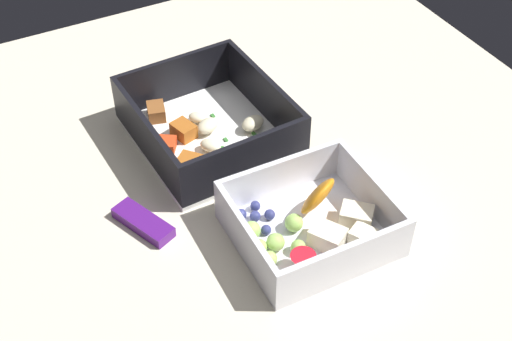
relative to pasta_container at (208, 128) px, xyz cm
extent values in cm
cube|color=beige|center=(-7.77, -1.56, -2.96)|extent=(80.00, 80.00, 2.00)
cube|color=white|center=(0.26, -0.26, -1.66)|extent=(18.74, 16.68, 0.60)
cube|color=black|center=(-8.45, -0.67, 1.48)|extent=(1.34, 15.86, 5.67)
cube|color=black|center=(8.96, 0.14, 1.48)|extent=(1.34, 15.86, 5.67)
cube|color=black|center=(-0.10, 7.35, 1.48)|extent=(16.83, 1.39, 5.67)
cube|color=black|center=(0.61, -7.88, 1.48)|extent=(16.83, 1.39, 5.67)
ellipsoid|color=beige|center=(-6.57, -2.08, -0.57)|extent=(2.27, 1.59, 1.13)
ellipsoid|color=beige|center=(-2.32, 0.76, -0.49)|extent=(3.01, 2.86, 1.24)
ellipsoid|color=beige|center=(-4.92, -6.23, -0.56)|extent=(2.36, 1.70, 1.14)
ellipsoid|color=beige|center=(-1.19, -5.23, -0.34)|extent=(2.74, 3.35, 1.45)
ellipsoid|color=beige|center=(0.83, -0.36, -0.35)|extent=(3.02, 3.45, 1.44)
ellipsoid|color=beige|center=(3.10, -0.03, -0.60)|extent=(2.62, 2.54, 1.08)
ellipsoid|color=beige|center=(-4.58, -1.07, -0.61)|extent=(2.54, 2.57, 1.06)
cube|color=#AD5B1E|center=(1.56, 2.37, -0.50)|extent=(3.19, 2.74, 1.70)
cube|color=red|center=(0.59, 5.28, -0.74)|extent=(3.26, 3.43, 1.22)
cube|color=#AD5B1E|center=(-3.96, 3.66, -0.66)|extent=(3.90, 3.81, 1.39)
cube|color=brown|center=(6.28, 3.87, -0.52)|extent=(3.13, 2.66, 1.67)
cube|color=red|center=(-6.38, 5.11, -0.49)|extent=(2.57, 3.33, 1.73)
cube|color=#387A33|center=(-5.15, -3.01, -1.26)|extent=(0.60, 0.40, 0.20)
cube|color=#387A33|center=(-1.43, -1.65, -1.26)|extent=(0.60, 0.40, 0.20)
cube|color=#387A33|center=(3.28, -2.14, -1.26)|extent=(0.60, 0.40, 0.20)
cube|color=#387A33|center=(-2.58, -0.63, -1.26)|extent=(0.60, 0.40, 0.20)
cube|color=#387A33|center=(-2.02, -4.93, -1.26)|extent=(0.60, 0.40, 0.20)
cube|color=white|center=(-18.06, -2.88, -1.66)|extent=(13.82, 15.20, 0.60)
cube|color=white|center=(-24.50, -2.74, 0.85)|extent=(0.93, 14.91, 4.41)
cube|color=white|center=(-11.61, -3.03, 0.85)|extent=(0.93, 14.91, 4.41)
cube|color=white|center=(-17.90, 4.27, 0.85)|extent=(12.30, 0.88, 4.41)
cube|color=white|center=(-18.22, -10.03, 0.85)|extent=(12.30, 0.88, 4.41)
ellipsoid|color=orange|center=(-16.24, -4.75, 1.18)|extent=(5.23, 5.79, 4.87)
cube|color=#F4EACC|center=(-21.92, -6.78, -0.53)|extent=(3.41, 3.13, 1.66)
cube|color=#F4EACC|center=(-19.25, -7.61, -0.39)|extent=(3.98, 4.01, 1.94)
cube|color=#F4EACC|center=(-20.25, -3.51, -0.36)|extent=(4.13, 3.86, 1.99)
sphere|color=#9ECC60|center=(-15.94, 2.65, -0.42)|extent=(1.88, 1.88, 1.88)
sphere|color=#9ECC60|center=(-18.41, 1.29, -0.44)|extent=(1.83, 1.83, 1.83)
sphere|color=#9ECC60|center=(-17.04, -1.21, -0.41)|extent=(1.89, 1.89, 1.89)
sphere|color=#9ECC60|center=(-19.89, -0.41, -0.60)|extent=(1.52, 1.52, 1.52)
sphere|color=#9ECC60|center=(-19.85, 2.76, -0.58)|extent=(1.56, 1.56, 1.56)
sphere|color=#9ECC60|center=(-18.08, 2.89, -0.58)|extent=(1.55, 1.55, 1.55)
cone|color=red|center=(-21.92, 0.28, -0.35)|extent=(2.51, 2.51, 2.01)
sphere|color=navy|center=(-16.26, 1.17, -0.82)|extent=(1.07, 1.07, 1.07)
sphere|color=navy|center=(-14.60, -0.14, -0.79)|extent=(1.14, 1.14, 1.14)
sphere|color=navy|center=(-12.80, 0.57, -0.81)|extent=(1.08, 1.08, 1.08)
sphere|color=navy|center=(-13.22, 2.46, -0.76)|extent=(1.19, 1.19, 1.19)
sphere|color=navy|center=(-14.10, 1.28, -0.79)|extent=(1.14, 1.14, 1.14)
cube|color=#51197A|center=(-9.05, 11.56, -1.36)|extent=(7.38, 4.91, 1.20)
camera|label=1|loc=(-57.37, 24.08, 51.35)|focal=49.11mm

